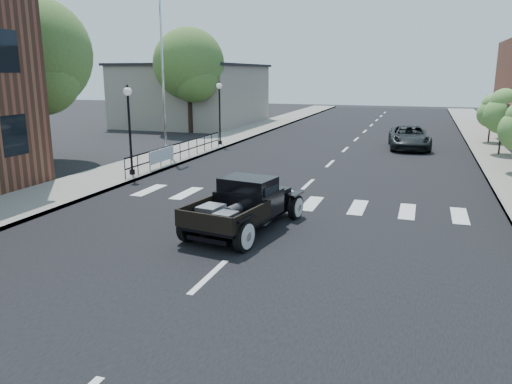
% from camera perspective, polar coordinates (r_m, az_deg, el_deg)
% --- Properties ---
extents(ground, '(120.00, 120.00, 0.00)m').
position_cam_1_polar(ground, '(13.95, -0.40, -5.13)').
color(ground, black).
rests_on(ground, ground).
extents(road, '(14.00, 80.00, 0.02)m').
position_cam_1_polar(road, '(28.19, 9.55, 4.21)').
color(road, black).
rests_on(road, ground).
extents(road_markings, '(12.00, 60.00, 0.06)m').
position_cam_1_polar(road_markings, '(23.34, 7.58, 2.35)').
color(road_markings, silver).
rests_on(road_markings, ground).
extents(sidewalk_left, '(3.00, 80.00, 0.15)m').
position_cam_1_polar(sidewalk_left, '(30.65, -6.39, 5.17)').
color(sidewalk_left, gray).
rests_on(sidewalk_left, ground).
extents(sidewalk_right, '(3.00, 80.00, 0.15)m').
position_cam_1_polar(sidewalk_right, '(28.17, 26.89, 3.06)').
color(sidewalk_right, gray).
rests_on(sidewalk_right, ground).
extents(low_building_left, '(10.00, 12.00, 5.00)m').
position_cam_1_polar(low_building_left, '(44.91, -7.08, 10.86)').
color(low_building_left, gray).
rests_on(low_building_left, ground).
extents(railing, '(0.08, 10.00, 1.00)m').
position_cam_1_polar(railing, '(25.60, -8.67, 4.77)').
color(railing, black).
rests_on(railing, sidewalk_left).
extents(banner, '(0.04, 2.20, 0.60)m').
position_cam_1_polar(banner, '(23.85, -10.66, 3.57)').
color(banner, silver).
rests_on(banner, sidewalk_left).
extents(lamp_post_b, '(0.36, 0.36, 3.84)m').
position_cam_1_polar(lamp_post_b, '(22.12, -14.23, 6.88)').
color(lamp_post_b, black).
rests_on(lamp_post_b, sidewalk_left).
extents(lamp_post_c, '(0.36, 0.36, 3.84)m').
position_cam_1_polar(lamp_post_c, '(30.98, -4.18, 9.02)').
color(lamp_post_c, black).
rests_on(lamp_post_c, sidewalk_left).
extents(flagpole, '(0.12, 0.12, 10.88)m').
position_cam_1_polar(flagpole, '(28.00, -10.71, 15.57)').
color(flagpole, silver).
rests_on(flagpole, sidewalk_left).
extents(big_tree_near, '(5.53, 5.53, 8.12)m').
position_cam_1_polar(big_tree_near, '(27.48, -23.73, 11.54)').
color(big_tree_near, '#46692D').
rests_on(big_tree_near, ground).
extents(big_tree_far, '(5.28, 5.28, 7.75)m').
position_cam_1_polar(big_tree_far, '(38.38, -7.62, 12.48)').
color(big_tree_far, '#46692D').
rests_on(big_tree_far, ground).
extents(small_tree_d, '(2.03, 2.03, 3.38)m').
position_cam_1_polar(small_tree_d, '(30.09, 26.30, 7.10)').
color(small_tree_d, '#56873E').
rests_on(small_tree_d, sidewalk_right).
extents(small_tree_e, '(1.73, 1.73, 2.89)m').
position_cam_1_polar(small_tree_e, '(35.08, 25.23, 7.52)').
color(small_tree_e, '#56873E').
rests_on(small_tree_e, sidewalk_right).
extents(hotrod_pickup, '(2.84, 4.81, 1.57)m').
position_cam_1_polar(hotrod_pickup, '(14.28, -1.30, -1.41)').
color(hotrod_pickup, black).
rests_on(hotrod_pickup, ground).
extents(second_car, '(2.74, 5.11, 1.36)m').
position_cam_1_polar(second_car, '(31.40, 17.11, 5.97)').
color(second_car, black).
rests_on(second_car, ground).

